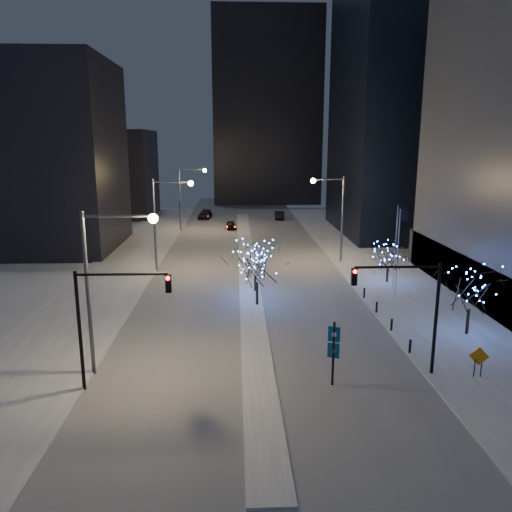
{
  "coord_description": "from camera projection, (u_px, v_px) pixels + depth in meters",
  "views": [
    {
      "loc": [
        -1.29,
        -26.43,
        13.8
      ],
      "look_at": [
        0.3,
        12.04,
        5.0
      ],
      "focal_mm": 35.0,
      "sensor_mm": 36.0,
      "label": 1
    }
  ],
  "objects": [
    {
      "name": "holiday_tree_median_far",
      "position": [
        255.0,
        262.0,
        46.31
      ],
      "size": [
        4.58,
        4.58,
        4.36
      ],
      "color": "black",
      "rests_on": "median"
    },
    {
      "name": "horizon_block",
      "position": [
        266.0,
        110.0,
        114.04
      ],
      "size": [
        24.0,
        14.0,
        42.0
      ],
      "primitive_type": "cube",
      "color": "black",
      "rests_on": "ground"
    },
    {
      "name": "ground",
      "position": [
        259.0,
        386.0,
        28.87
      ],
      "size": [
        160.0,
        160.0,
        0.0
      ],
      "primitive_type": "plane",
      "color": "white",
      "rests_on": "ground"
    },
    {
      "name": "bollards",
      "position": [
        384.0,
        316.0,
        38.89
      ],
      "size": [
        0.16,
        12.16,
        0.9
      ],
      "color": "black",
      "rests_on": "east_sidewalk"
    },
    {
      "name": "filler_west_far",
      "position": [
        104.0,
        174.0,
        94.22
      ],
      "size": [
        18.0,
        16.0,
        16.0
      ],
      "primitive_type": "cube",
      "color": "black",
      "rests_on": "ground"
    },
    {
      "name": "holiday_tree_median_near",
      "position": [
        257.0,
        264.0,
        42.23
      ],
      "size": [
        5.42,
        5.42,
        5.59
      ],
      "color": "black",
      "rests_on": "median"
    },
    {
      "name": "wayfinding_sign",
      "position": [
        334.0,
        347.0,
        28.49
      ],
      "size": [
        0.67,
        0.36,
        3.88
      ],
      "rotation": [
        0.0,
        0.0,
        -0.41
      ],
      "color": "black",
      "rests_on": "ground"
    },
    {
      "name": "car_far",
      "position": [
        205.0,
        215.0,
        92.15
      ],
      "size": [
        2.71,
        5.39,
        1.5
      ],
      "primitive_type": "imported",
      "rotation": [
        0.0,
        0.0,
        -0.12
      ],
      "color": "black",
      "rests_on": "ground"
    },
    {
      "name": "car_near",
      "position": [
        231.0,
        225.0,
        81.03
      ],
      "size": [
        1.78,
        3.91,
        1.3
      ],
      "primitive_type": "imported",
      "rotation": [
        0.0,
        0.0,
        0.07
      ],
      "color": "black",
      "rests_on": "ground"
    },
    {
      "name": "road",
      "position": [
        246.0,
        254.0,
        62.96
      ],
      "size": [
        20.0,
        130.0,
        0.02
      ],
      "primitive_type": "cube",
      "color": "#9CA0A9",
      "rests_on": "ground"
    },
    {
      "name": "west_sidewalk",
      "position": [
        104.0,
        289.0,
        47.77
      ],
      "size": [
        8.0,
        90.0,
        0.15
      ],
      "primitive_type": "cube",
      "color": "white",
      "rests_on": "ground"
    },
    {
      "name": "east_sidewalk",
      "position": [
        402.0,
        285.0,
        48.94
      ],
      "size": [
        10.0,
        90.0,
        0.15
      ],
      "primitive_type": "cube",
      "color": "white",
      "rests_on": "ground"
    },
    {
      "name": "street_lamp_w_near",
      "position": [
        105.0,
        271.0,
        29.01
      ],
      "size": [
        4.4,
        0.56,
        10.0
      ],
      "color": "#595E66",
      "rests_on": "ground"
    },
    {
      "name": "traffic_signal_west",
      "position": [
        107.0,
        310.0,
        27.46
      ],
      "size": [
        5.26,
        0.43,
        7.0
      ],
      "color": "black",
      "rests_on": "ground"
    },
    {
      "name": "median",
      "position": [
        247.0,
        263.0,
        58.07
      ],
      "size": [
        2.0,
        80.0,
        0.15
      ],
      "primitive_type": "cube",
      "color": "white",
      "rests_on": "ground"
    },
    {
      "name": "street_lamp_east",
      "position": [
        335.0,
        208.0,
        57.06
      ],
      "size": [
        3.9,
        0.56,
        10.0
      ],
      "color": "#595E66",
      "rests_on": "ground"
    },
    {
      "name": "street_lamp_w_far",
      "position": [
        186.0,
        190.0,
        77.71
      ],
      "size": [
        4.4,
        0.56,
        10.0
      ],
      "color": "#595E66",
      "rests_on": "ground"
    },
    {
      "name": "flagpoles",
      "position": [
        398.0,
        244.0,
        45.14
      ],
      "size": [
        1.35,
        2.6,
        8.0
      ],
      "color": "silver",
      "rests_on": "east_sidewalk"
    },
    {
      "name": "car_mid",
      "position": [
        279.0,
        215.0,
        91.53
      ],
      "size": [
        1.79,
        4.71,
        1.53
      ],
      "primitive_type": "imported",
      "rotation": [
        0.0,
        0.0,
        3.11
      ],
      "color": "black",
      "rests_on": "ground"
    },
    {
      "name": "traffic_signal_east",
      "position": [
        411.0,
        301.0,
        29.14
      ],
      "size": [
        5.26,
        0.43,
        7.0
      ],
      "color": "black",
      "rests_on": "ground"
    },
    {
      "name": "holiday_tree_plaza_near",
      "position": [
        471.0,
        289.0,
        35.69
      ],
      "size": [
        5.36,
        5.36,
        5.19
      ],
      "color": "black",
      "rests_on": "east_sidewalk"
    },
    {
      "name": "holiday_tree_plaza_far",
      "position": [
        388.0,
        256.0,
        49.35
      ],
      "size": [
        3.57,
        3.57,
        4.2
      ],
      "color": "black",
      "rests_on": "east_sidewalk"
    },
    {
      "name": "filler_west_near",
      "position": [
        27.0,
        157.0,
        64.02
      ],
      "size": [
        22.0,
        18.0,
        24.0
      ],
      "primitive_type": "cube",
      "color": "black",
      "rests_on": "ground"
    },
    {
      "name": "street_lamp_w_mid",
      "position": [
        164.0,
        212.0,
        53.36
      ],
      "size": [
        4.4,
        0.56,
        10.0
      ],
      "color": "#595E66",
      "rests_on": "ground"
    },
    {
      "name": "construction_sign",
      "position": [
        479.0,
        359.0,
        29.45
      ],
      "size": [
        1.13,
        0.3,
        1.9
      ],
      "rotation": [
        0.0,
        0.0,
        -0.23
      ],
      "color": "black",
      "rests_on": "east_sidewalk"
    }
  ]
}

